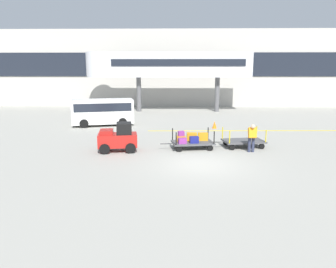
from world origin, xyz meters
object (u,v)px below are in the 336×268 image
Objects in this scene: baggage_cart_lead at (192,140)px; baggage_cart_middle at (243,141)px; shuttle_van at (103,110)px; safety_cone_near at (214,125)px; baggage_tug at (118,138)px; baggage_handler at (252,137)px.

baggage_cart_lead is 1.00× the size of baggage_cart_middle.
safety_cone_near is (8.86, -1.20, -0.96)m from shuttle_van.
safety_cone_near is at bearing -7.69° from shuttle_van.
baggage_cart_lead and baggage_cart_middle have the same top height.
baggage_cart_lead is 5.60× the size of safety_cone_near.
baggage_cart_middle is (7.06, 1.16, -0.41)m from baggage_tug.
shuttle_van reaches higher than baggage_cart_middle.
baggage_tug is 0.44× the size of shuttle_van.
baggage_tug is at bearing -169.78° from baggage_cart_lead.
shuttle_van is at bearing 172.31° from safety_cone_near.
shuttle_van is at bearing 143.26° from baggage_cart_middle.
shuttle_van is at bearing 131.26° from baggage_cart_lead.
baggage_cart_lead is at bearing 166.32° from baggage_handler.
baggage_handler is (3.20, -0.78, 0.38)m from baggage_cart_lead.
baggage_cart_lead reaches higher than safety_cone_near.
shuttle_van is (-9.99, 8.52, 0.37)m from baggage_handler.
safety_cone_near is (6.12, 7.28, -0.48)m from baggage_tug.
baggage_tug is 7.26m from baggage_handler.
baggage_tug is at bearing -72.11° from shuttle_van.
shuttle_van is 8.99m from safety_cone_near.
baggage_tug is 7.17m from baggage_cart_middle.
baggage_cart_middle is 1.97× the size of baggage_handler.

